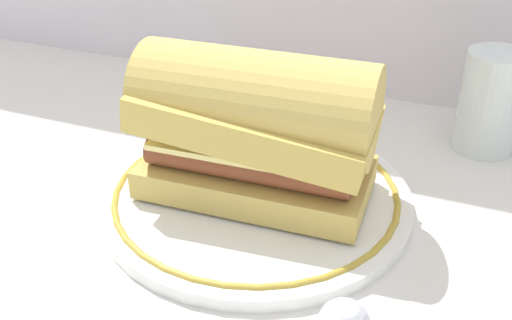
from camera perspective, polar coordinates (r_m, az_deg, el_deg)
name	(u,v)px	position (r m, az deg, el deg)	size (l,w,h in m)	color
ground_plane	(211,216)	(0.53, -4.42, -5.43)	(1.50, 1.50, 0.00)	silver
plate	(256,195)	(0.54, 0.00, -3.41)	(0.28, 0.28, 0.01)	white
sausage_sandwich	(256,125)	(0.50, 0.00, 3.38)	(0.21, 0.11, 0.13)	tan
drinking_glass	(489,109)	(0.66, 21.64, 4.64)	(0.06, 0.06, 0.11)	silver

